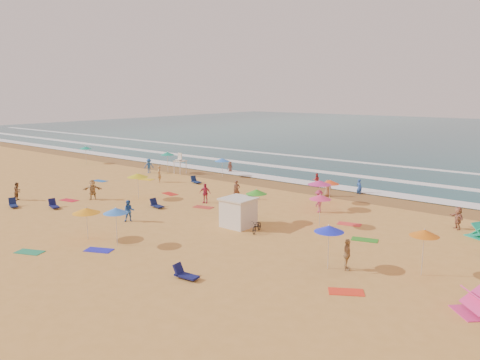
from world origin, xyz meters
The scene contains 12 objects.
ground centered at (0.00, 0.00, 0.00)m, with size 220.00×220.00×0.00m, color gold.
ocean centered at (0.00, 84.00, 0.00)m, with size 220.00×140.00×0.18m, color #0C4756.
wet_sand centered at (0.00, 12.50, 0.01)m, with size 220.00×220.00×0.00m, color olive.
surf_foam centered at (0.00, 21.32, 0.10)m, with size 200.00×18.70×0.05m.
cabana centered at (6.11, -1.97, 1.00)m, with size 2.00×2.00×2.00m, color silver.
cabana_roof centered at (6.11, -1.97, 2.06)m, with size 2.20×2.20×0.12m, color silver.
bicycle centered at (8.01, -2.27, 0.43)m, with size 0.57×1.65×0.87m, color black.
lifeguard_stand centered at (-13.07, 10.79, 1.05)m, with size 1.20×1.20×2.10m, color white, non-canonical shape.
beach_umbrellas centered at (0.02, 0.43, 2.14)m, with size 53.72×27.78×0.82m.
loungers centered at (6.64, -3.84, 0.17)m, with size 42.49×19.72×0.34m.
towels centered at (0.00, -2.31, 0.01)m, with size 35.82×21.50×0.03m.
beachgoers centered at (1.75, 4.45, 0.82)m, with size 40.18×24.09×2.08m.
Camera 1 is at (26.67, -27.45, 9.67)m, focal length 35.00 mm.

